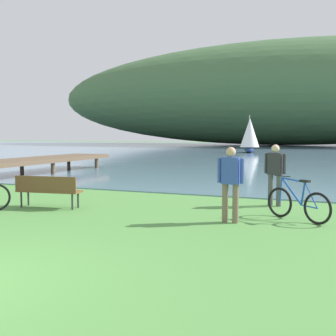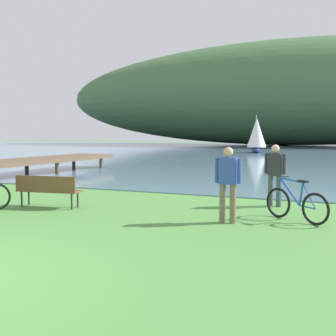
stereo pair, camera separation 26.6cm
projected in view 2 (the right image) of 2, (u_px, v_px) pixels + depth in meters
The scene contains 8 objects.
bay_water at pixel (303, 151), 50.62m from camera, with size 180.00×80.00×0.04m, color #6B8EA8.
distant_hillside at pixel (286, 93), 74.22m from camera, with size 86.32×28.00×18.12m, color #42663D.
park_bench_near_camera at pixel (48, 189), 11.49m from camera, with size 1.85×0.71×0.88m.
bicycle_leaning_near_bench at pixel (296, 204), 9.69m from camera, with size 1.53×1.00×1.01m.
person_at_shoreline at pixel (275, 171), 11.65m from camera, with size 0.60×0.29×1.71m.
person_on_the_grass at pixel (228, 180), 9.47m from camera, with size 0.61×0.23×1.71m.
sailboat_nearest_to_shore at pixel (257, 135), 44.17m from camera, with size 2.49×3.50×3.96m.
pier_dock at pixel (41, 160), 21.21m from camera, with size 2.40×10.00×0.80m.
Camera 2 is at (5.25, -3.69, 2.00)m, focal length 45.26 mm.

